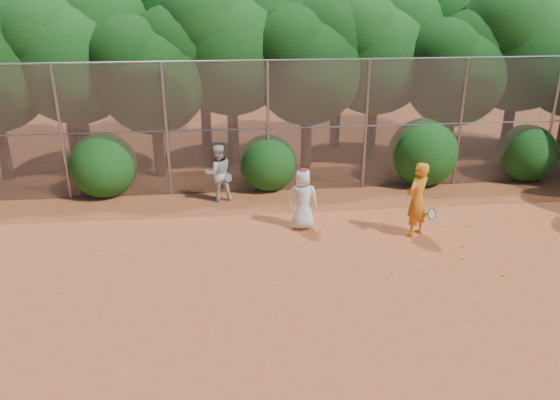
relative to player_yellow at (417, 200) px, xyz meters
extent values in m
plane|color=#AA4E26|center=(-2.49, -2.45, -0.98)|extent=(80.00, 80.00, 0.00)
cylinder|color=gray|center=(-9.49, 3.55, 1.02)|extent=(0.09, 0.09, 4.00)
cylinder|color=gray|center=(-6.49, 3.55, 1.02)|extent=(0.09, 0.09, 4.00)
cylinder|color=gray|center=(-3.49, 3.55, 1.02)|extent=(0.09, 0.09, 4.00)
cylinder|color=gray|center=(-0.49, 3.55, 1.02)|extent=(0.09, 0.09, 4.00)
cylinder|color=gray|center=(2.51, 3.55, 1.02)|extent=(0.09, 0.09, 4.00)
cylinder|color=gray|center=(5.51, 3.55, 1.02)|extent=(0.09, 0.09, 4.00)
cylinder|color=gray|center=(-2.49, 3.55, 3.02)|extent=(20.00, 0.05, 0.05)
cylinder|color=gray|center=(-2.49, 3.55, 1.02)|extent=(20.00, 0.04, 0.04)
cube|color=slate|center=(-2.49, 3.55, 1.02)|extent=(20.00, 0.02, 4.00)
cylinder|color=black|center=(-11.99, 5.55, 0.21)|extent=(0.38, 0.38, 2.38)
sphere|color=black|center=(-11.22, 5.93, 3.49)|extent=(3.05, 3.05, 3.05)
cylinder|color=black|center=(-9.49, 6.05, 0.28)|extent=(0.38, 0.38, 2.52)
sphere|color=#114613|center=(-9.49, 6.05, 2.75)|extent=(4.03, 4.03, 4.03)
sphere|color=#114613|center=(-8.68, 6.45, 3.76)|extent=(3.23, 3.23, 3.23)
sphere|color=#114613|center=(-10.19, 5.74, 3.55)|extent=(3.02, 3.02, 3.02)
cylinder|color=black|center=(-6.99, 5.35, 0.10)|extent=(0.36, 0.36, 2.17)
sphere|color=black|center=(-6.99, 5.35, 2.23)|extent=(3.47, 3.47, 3.47)
sphere|color=black|center=(-6.29, 5.69, 3.10)|extent=(2.78, 2.78, 2.78)
sphere|color=black|center=(-7.59, 5.08, 2.92)|extent=(2.60, 2.60, 2.60)
cylinder|color=black|center=(-4.49, 6.35, 0.35)|extent=(0.39, 0.39, 2.66)
sphere|color=#114613|center=(-4.49, 6.35, 2.95)|extent=(4.26, 4.26, 4.26)
sphere|color=#114613|center=(-3.63, 6.77, 4.02)|extent=(3.40, 3.40, 3.40)
sphere|color=#114613|center=(-5.23, 6.03, 3.81)|extent=(3.19, 3.19, 3.19)
cylinder|color=black|center=(-1.99, 5.75, 0.16)|extent=(0.37, 0.37, 2.27)
sphere|color=black|center=(-1.99, 5.75, 2.38)|extent=(3.64, 3.64, 3.64)
sphere|color=black|center=(-1.26, 6.11, 3.29)|extent=(2.91, 2.91, 2.91)
sphere|color=black|center=(-2.62, 5.47, 3.11)|extent=(2.73, 2.73, 2.73)
cylinder|color=black|center=(0.51, 6.55, 0.24)|extent=(0.38, 0.38, 2.45)
sphere|color=#114613|center=(0.51, 6.55, 2.64)|extent=(3.92, 3.92, 3.92)
sphere|color=#114613|center=(1.30, 6.94, 3.62)|extent=(3.14, 3.14, 3.14)
sphere|color=#114613|center=(-0.17, 6.25, 3.43)|extent=(2.94, 2.94, 2.94)
cylinder|color=black|center=(3.01, 5.55, 0.07)|extent=(0.36, 0.36, 2.10)
sphere|color=black|center=(3.01, 5.55, 2.13)|extent=(3.36, 3.36, 3.36)
sphere|color=black|center=(3.69, 5.88, 2.97)|extent=(2.69, 2.69, 2.69)
sphere|color=black|center=(2.43, 5.29, 2.80)|extent=(2.52, 2.52, 2.52)
cylinder|color=black|center=(5.51, 6.15, 0.31)|extent=(0.39, 0.39, 2.59)
sphere|color=#114613|center=(5.51, 6.15, 2.85)|extent=(4.14, 4.14, 4.14)
sphere|color=#114613|center=(6.34, 6.56, 3.89)|extent=(3.32, 3.32, 3.32)
sphere|color=#114613|center=(4.79, 5.83, 3.68)|extent=(3.11, 3.11, 3.11)
cylinder|color=black|center=(-10.49, 8.35, 0.33)|extent=(0.39, 0.39, 2.62)
sphere|color=#114613|center=(-10.49, 8.35, 2.90)|extent=(4.20, 4.20, 4.20)
sphere|color=#114613|center=(-9.65, 8.77, 3.95)|extent=(3.36, 3.36, 3.36)
sphere|color=#114613|center=(-11.22, 8.03, 3.74)|extent=(3.15, 3.15, 3.15)
cylinder|color=black|center=(-5.49, 8.55, 0.42)|extent=(0.40, 0.40, 2.80)
sphere|color=#114613|center=(-5.49, 8.55, 3.16)|extent=(4.48, 4.48, 4.48)
sphere|color=#114613|center=(-4.59, 8.99, 4.28)|extent=(3.58, 3.58, 3.58)
sphere|color=#114613|center=(-6.27, 8.21, 4.06)|extent=(3.36, 3.36, 3.36)
cylinder|color=black|center=(-0.49, 8.15, 0.28)|extent=(0.38, 0.38, 2.52)
sphere|color=#114613|center=(-0.49, 8.15, 2.75)|extent=(4.03, 4.03, 4.03)
sphere|color=#114613|center=(0.32, 8.55, 3.76)|extent=(3.23, 3.23, 3.23)
sphere|color=#114613|center=(-1.19, 7.84, 3.55)|extent=(3.02, 3.02, 3.02)
cylinder|color=black|center=(4.01, 8.75, 0.38)|extent=(0.40, 0.40, 2.73)
sphere|color=#114613|center=(4.01, 8.75, 3.06)|extent=(4.37, 4.37, 4.37)
sphere|color=#114613|center=(4.89, 9.18, 4.15)|extent=(3.49, 3.49, 3.49)
sphere|color=#114613|center=(3.25, 8.42, 3.93)|extent=(3.28, 3.28, 3.28)
sphere|color=#114613|center=(-8.49, 3.85, 0.02)|extent=(2.00, 2.00, 2.00)
sphere|color=#114613|center=(-3.49, 3.85, -0.08)|extent=(1.80, 1.80, 1.80)
sphere|color=#114613|center=(1.51, 3.85, 0.12)|extent=(2.20, 2.20, 2.20)
sphere|color=#114613|center=(5.01, 3.85, -0.03)|extent=(1.90, 1.90, 1.90)
imported|color=orange|center=(0.00, 0.00, 0.00)|extent=(0.86, 0.80, 1.97)
torus|color=black|center=(0.35, -0.20, -0.33)|extent=(0.33, 0.25, 0.29)
cylinder|color=black|center=(0.25, -0.02, -0.41)|extent=(0.16, 0.26, 0.12)
imported|color=white|center=(-2.81, 0.74, -0.17)|extent=(0.82, 0.55, 1.63)
ellipsoid|color=#AE1823|center=(-2.81, 0.74, 0.61)|extent=(0.22, 0.22, 0.13)
sphere|color=#C5D025|center=(-2.51, 0.54, -0.13)|extent=(0.07, 0.07, 0.07)
imported|color=silver|center=(-5.02, 2.95, -0.12)|extent=(0.97, 0.83, 1.72)
torus|color=black|center=(-4.72, 2.65, -0.18)|extent=(0.34, 0.26, 0.29)
cylinder|color=black|center=(-4.64, 2.83, -0.27)|extent=(0.14, 0.26, 0.14)
sphere|color=#C5D025|center=(0.71, -1.41, -0.95)|extent=(0.07, 0.07, 0.07)
sphere|color=#C5D025|center=(0.98, -0.80, -0.95)|extent=(0.07, 0.07, 0.07)
sphere|color=#C5D025|center=(-1.15, -1.94, -0.95)|extent=(0.07, 0.07, 0.07)
sphere|color=#C5D025|center=(1.29, -2.28, -0.95)|extent=(0.07, 0.07, 0.07)
sphere|color=#C5D025|center=(-3.40, -1.62, -0.95)|extent=(0.07, 0.07, 0.07)
sphere|color=#C5D025|center=(1.61, 0.36, -0.95)|extent=(0.07, 0.07, 0.07)
camera|label=1|loc=(-4.77, -12.35, 5.19)|focal=35.00mm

